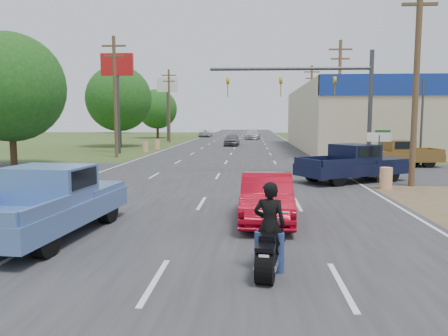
# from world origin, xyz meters

# --- Properties ---
(ground) EXTENTS (200.00, 200.00, 0.00)m
(ground) POSITION_xyz_m (0.00, 0.00, 0.00)
(ground) COLOR #35481C
(ground) RESTS_ON ground
(main_road) EXTENTS (15.00, 180.00, 0.02)m
(main_road) POSITION_xyz_m (0.00, 40.00, 0.01)
(main_road) COLOR #2D2D30
(main_road) RESTS_ON ground
(cross_road) EXTENTS (120.00, 10.00, 0.02)m
(cross_road) POSITION_xyz_m (0.00, 18.00, 0.01)
(cross_road) COLOR #2D2D30
(cross_road) RESTS_ON ground
(utility_pole_1) EXTENTS (2.00, 0.28, 10.00)m
(utility_pole_1) POSITION_xyz_m (9.50, 13.00, 5.32)
(utility_pole_1) COLOR #4C3823
(utility_pole_1) RESTS_ON ground
(utility_pole_2) EXTENTS (2.00, 0.28, 10.00)m
(utility_pole_2) POSITION_xyz_m (9.50, 31.00, 5.32)
(utility_pole_2) COLOR #4C3823
(utility_pole_2) RESTS_ON ground
(utility_pole_3) EXTENTS (2.00, 0.28, 10.00)m
(utility_pole_3) POSITION_xyz_m (9.50, 49.00, 5.32)
(utility_pole_3) COLOR #4C3823
(utility_pole_3) RESTS_ON ground
(utility_pole_5) EXTENTS (2.00, 0.28, 10.00)m
(utility_pole_5) POSITION_xyz_m (-9.50, 28.00, 5.32)
(utility_pole_5) COLOR #4C3823
(utility_pole_5) RESTS_ON ground
(utility_pole_6) EXTENTS (2.00, 0.28, 10.00)m
(utility_pole_6) POSITION_xyz_m (-9.50, 52.00, 5.32)
(utility_pole_6) COLOR #4C3823
(utility_pole_6) RESTS_ON ground
(tree_0) EXTENTS (7.14, 7.14, 8.84)m
(tree_0) POSITION_xyz_m (-14.00, 20.00, 5.26)
(tree_0) COLOR #422D19
(tree_0) RESTS_ON ground
(tree_1) EXTENTS (7.56, 7.56, 9.36)m
(tree_1) POSITION_xyz_m (-13.50, 42.00, 5.57)
(tree_1) COLOR #422D19
(tree_1) RESTS_ON ground
(tree_2) EXTENTS (6.72, 6.72, 8.32)m
(tree_2) POSITION_xyz_m (-14.20, 66.00, 4.95)
(tree_2) COLOR #422D19
(tree_2) RESTS_ON ground
(tree_5) EXTENTS (7.98, 7.98, 9.88)m
(tree_5) POSITION_xyz_m (30.00, 95.00, 5.88)
(tree_5) COLOR #422D19
(tree_5) RESTS_ON ground
(tree_6) EXTENTS (8.82, 8.82, 10.92)m
(tree_6) POSITION_xyz_m (-30.00, 95.00, 6.51)
(tree_6) COLOR #422D19
(tree_6) RESTS_ON ground
(barrel_0) EXTENTS (0.56, 0.56, 1.00)m
(barrel_0) POSITION_xyz_m (8.00, 12.00, 0.50)
(barrel_0) COLOR orange
(barrel_0) RESTS_ON ground
(barrel_1) EXTENTS (0.56, 0.56, 1.00)m
(barrel_1) POSITION_xyz_m (8.40, 20.50, 0.50)
(barrel_1) COLOR orange
(barrel_1) RESTS_ON ground
(barrel_2) EXTENTS (0.56, 0.56, 1.00)m
(barrel_2) POSITION_xyz_m (-8.50, 34.00, 0.50)
(barrel_2) COLOR orange
(barrel_2) RESTS_ON ground
(barrel_3) EXTENTS (0.56, 0.56, 1.00)m
(barrel_3) POSITION_xyz_m (-8.20, 38.00, 0.50)
(barrel_3) COLOR orange
(barrel_3) RESTS_ON ground
(pole_sign_left_near) EXTENTS (3.00, 0.35, 9.20)m
(pole_sign_left_near) POSITION_xyz_m (-10.50, 32.00, 7.17)
(pole_sign_left_near) COLOR #3F3F44
(pole_sign_left_near) RESTS_ON ground
(pole_sign_left_far) EXTENTS (3.00, 0.35, 9.20)m
(pole_sign_left_far) POSITION_xyz_m (-10.50, 56.00, 7.17)
(pole_sign_left_far) COLOR #3F3F44
(pole_sign_left_far) RESTS_ON ground
(lane_sign) EXTENTS (1.20, 0.08, 2.52)m
(lane_sign) POSITION_xyz_m (8.20, 14.00, 1.90)
(lane_sign) COLOR #3F3F44
(lane_sign) RESTS_ON ground
(street_name_sign) EXTENTS (0.80, 0.08, 2.61)m
(street_name_sign) POSITION_xyz_m (8.80, 15.50, 1.61)
(street_name_sign) COLOR #3F3F44
(street_name_sign) RESTS_ON ground
(signal_mast) EXTENTS (9.12, 0.40, 7.00)m
(signal_mast) POSITION_xyz_m (5.82, 17.00, 4.80)
(signal_mast) COLOR #3F3F44
(signal_mast) RESTS_ON ground
(red_convertible) EXTENTS (1.66, 4.49, 1.47)m
(red_convertible) POSITION_xyz_m (2.35, 5.29, 0.73)
(red_convertible) COLOR #9D0718
(red_convertible) RESTS_ON ground
(motorcycle) EXTENTS (0.78, 2.27, 1.15)m
(motorcycle) POSITION_xyz_m (2.24, 0.63, 0.51)
(motorcycle) COLOR black
(motorcycle) RESTS_ON ground
(rider) EXTENTS (0.72, 0.53, 1.81)m
(rider) POSITION_xyz_m (2.25, 0.69, 0.91)
(rider) COLOR black
(rider) RESTS_ON ground
(blue_pickup) EXTENTS (2.74, 5.95, 1.91)m
(blue_pickup) POSITION_xyz_m (-3.59, 3.27, 0.97)
(blue_pickup) COLOR black
(blue_pickup) RESTS_ON ground
(navy_pickup) EXTENTS (6.11, 4.80, 1.91)m
(navy_pickup) POSITION_xyz_m (7.12, 14.37, 0.97)
(navy_pickup) COLOR black
(navy_pickup) RESTS_ON ground
(brown_pickup) EXTENTS (5.64, 2.81, 1.79)m
(brown_pickup) POSITION_xyz_m (11.63, 21.75, 0.90)
(brown_pickup) COLOR black
(brown_pickup) RESTS_ON ground
(distant_car_grey) EXTENTS (1.88, 4.33, 1.45)m
(distant_car_grey) POSITION_xyz_m (-0.50, 44.53, 0.73)
(distant_car_grey) COLOR slate
(distant_car_grey) RESTS_ON ground
(distant_car_silver) EXTENTS (2.86, 5.65, 1.57)m
(distant_car_silver) POSITION_xyz_m (2.07, 62.40, 0.79)
(distant_car_silver) COLOR silver
(distant_car_silver) RESTS_ON ground
(distant_car_white) EXTENTS (2.30, 4.91, 1.36)m
(distant_car_white) POSITION_xyz_m (-6.50, 71.35, 0.68)
(distant_car_white) COLOR silver
(distant_car_white) RESTS_ON ground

